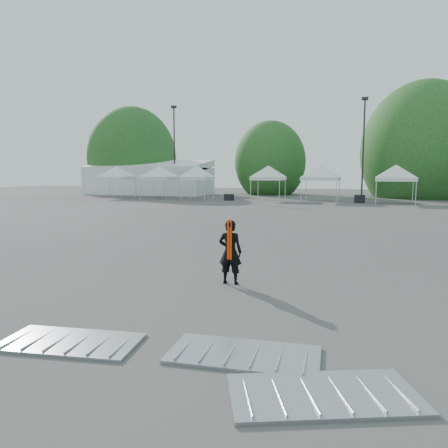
% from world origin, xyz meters
% --- Properties ---
extents(ground, '(120.00, 120.00, 0.00)m').
position_xyz_m(ground, '(0.00, 0.00, 0.00)').
color(ground, '#474442').
rests_on(ground, ground).
extents(marquee, '(15.00, 6.25, 4.23)m').
position_xyz_m(marquee, '(-22.00, 35.00, 1.97)').
color(marquee, white).
rests_on(marquee, ground).
extents(light_pole_west, '(0.60, 0.25, 10.30)m').
position_xyz_m(light_pole_west, '(-18.00, 34.00, 5.77)').
color(light_pole_west, black).
rests_on(light_pole_west, ground).
extents(light_pole_east, '(0.60, 0.25, 9.80)m').
position_xyz_m(light_pole_east, '(3.00, 32.00, 5.52)').
color(light_pole_east, black).
rests_on(light_pole_east, ground).
extents(tree_far_w, '(4.80, 4.80, 7.30)m').
position_xyz_m(tree_far_w, '(-26.00, 38.00, 4.54)').
color(tree_far_w, '#382314').
rests_on(tree_far_w, ground).
extents(tree_mid_w, '(4.16, 4.16, 6.33)m').
position_xyz_m(tree_mid_w, '(-8.00, 40.00, 3.93)').
color(tree_mid_w, '#382314').
rests_on(tree_mid_w, ground).
extents(tree_mid_e, '(5.12, 5.12, 7.79)m').
position_xyz_m(tree_mid_e, '(9.00, 39.00, 4.84)').
color(tree_mid_e, '#382314').
rests_on(tree_mid_e, ground).
extents(tent_a, '(4.15, 4.15, 3.88)m').
position_xyz_m(tent_a, '(-21.65, 27.51, 3.06)').
color(tent_a, silver).
rests_on(tent_a, ground).
extents(tent_b, '(4.44, 4.44, 3.88)m').
position_xyz_m(tent_b, '(-16.98, 28.21, 3.06)').
color(tent_b, silver).
rests_on(tent_b, ground).
extents(tent_c, '(3.78, 3.78, 3.88)m').
position_xyz_m(tent_c, '(-12.40, 27.41, 3.06)').
color(tent_c, silver).
rests_on(tent_c, ground).
extents(tent_d, '(4.18, 4.18, 3.88)m').
position_xyz_m(tent_d, '(-5.53, 28.64, 3.06)').
color(tent_d, silver).
rests_on(tent_d, ground).
extents(tent_e, '(4.66, 4.66, 3.88)m').
position_xyz_m(tent_e, '(-0.48, 27.99, 3.06)').
color(tent_e, silver).
rests_on(tent_e, ground).
extents(tent_f, '(4.60, 4.60, 3.88)m').
position_xyz_m(tent_f, '(5.83, 27.36, 3.06)').
color(tent_f, silver).
rests_on(tent_f, ground).
extents(man, '(0.58, 0.39, 1.56)m').
position_xyz_m(man, '(0.95, -2.83, 0.78)').
color(man, black).
rests_on(man, ground).
extents(barrier_left, '(2.27, 1.38, 0.07)m').
position_xyz_m(barrier_left, '(-0.25, -7.19, 0.03)').
color(barrier_left, '#A2A4AA').
rests_on(barrier_left, ground).
extents(barrier_mid, '(2.27, 1.27, 0.07)m').
position_xyz_m(barrier_mid, '(2.45, -6.75, 0.03)').
color(barrier_mid, '#A2A4AA').
rests_on(barrier_mid, ground).
extents(barrier_right, '(2.51, 1.91, 0.07)m').
position_xyz_m(barrier_right, '(3.69, -7.55, 0.04)').
color(barrier_right, '#A2A4AA').
rests_on(barrier_right, ground).
extents(crate_west, '(0.91, 0.78, 0.61)m').
position_xyz_m(crate_west, '(-9.01, 27.09, 0.30)').
color(crate_west, black).
rests_on(crate_west, ground).
extents(crate_mid, '(0.94, 0.75, 0.71)m').
position_xyz_m(crate_mid, '(2.97, 27.51, 0.35)').
color(crate_mid, black).
rests_on(crate_mid, ground).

